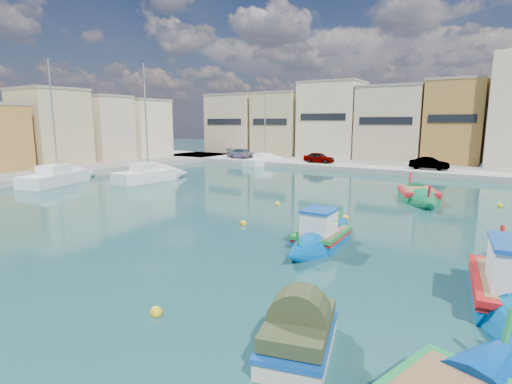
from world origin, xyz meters
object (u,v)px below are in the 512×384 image
Objects in this scene: yacht_midnorth at (160,175)px; yacht_mid at (70,176)px; tender_near at (299,335)px; yacht_north at (271,161)px; luzzu_green at (418,196)px; luzzu_blue_cabin at (322,238)px.

yacht_mid is at bearing -139.79° from yacht_midnorth.
tender_near is at bearing -38.06° from yacht_midnorth.
yacht_north reaches higher than tender_near.
luzzu_green is 0.89× the size of yacht_north.
yacht_midnorth is 8.19m from yacht_mid.
yacht_mid reaches higher than yacht_north.
luzzu_green is at bearing 15.32° from yacht_mid.
luzzu_blue_cabin reaches higher than tender_near.
yacht_mid is (-6.25, -5.28, 0.00)m from yacht_midnorth.
luzzu_green is 25.35m from yacht_north.
yacht_north is 17.48m from yacht_midnorth.
luzzu_green is at bearing 93.56° from tender_near.
luzzu_green is 30.15m from yacht_mid.
tender_near is 30.70m from yacht_midnorth.
luzzu_blue_cabin is 2.32× the size of tender_near.
luzzu_blue_cabin is at bearing -26.61° from yacht_midnorth.
luzzu_blue_cabin is at bearing -11.00° from yacht_mid.
yacht_north is at bearing 124.26° from luzzu_blue_cabin.
yacht_midnorth reaches higher than luzzu_blue_cabin.
yacht_north is 0.86× the size of yacht_mid.
yacht_midnorth is (-2.15, -17.35, 0.06)m from yacht_north.
tender_near is at bearing -70.30° from luzzu_blue_cabin.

